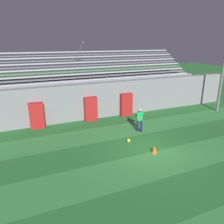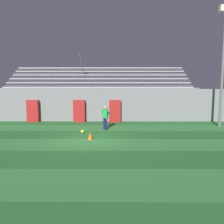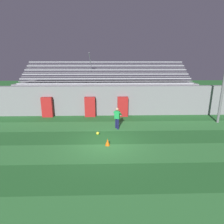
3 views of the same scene
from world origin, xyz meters
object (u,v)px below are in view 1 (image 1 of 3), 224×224
Objects in this scene: padding_pillar_gate_left at (91,109)px; padding_pillar_gate_right at (126,105)px; padding_pillar_far_left at (37,116)px; soccer_ball at (129,141)px; goalkeeper at (140,118)px; traffic_cone at (155,149)px.

padding_pillar_gate_right is at bearing 0.00° from padding_pillar_gate_left.
soccer_ball is (4.87, -4.59, -0.82)m from padding_pillar_far_left.
padding_pillar_gate_right is 3.45m from goalkeeper.
soccer_ball is 1.89m from traffic_cone.
soccer_ball is at bearing -43.31° from padding_pillar_far_left.
padding_pillar_gate_left is 4.75m from soccer_ball.
soccer_ball is (-1.44, -1.21, -0.84)m from goalkeeper.
padding_pillar_far_left is 1.11× the size of goalkeeper.
padding_pillar_gate_right is 6.55m from traffic_cone.
padding_pillar_gate_left is at bearing 180.00° from padding_pillar_gate_right.
padding_pillar_gate_left is 4.12m from goalkeeper.
goalkeeper is (-0.70, -3.38, 0.03)m from padding_pillar_gate_right.
padding_pillar_gate_right is 1.00× the size of padding_pillar_far_left.
traffic_cone is at bearing -75.85° from padding_pillar_gate_left.
goalkeeper is at bearing -28.21° from padding_pillar_far_left.
padding_pillar_gate_right is (3.04, 0.00, 0.00)m from padding_pillar_gate_left.
traffic_cone is (1.60, -6.35, -0.72)m from padding_pillar_gate_left.
padding_pillar_gate_left is 4.42× the size of traffic_cone.
traffic_cone is (-1.44, -6.35, -0.72)m from padding_pillar_gate_right.
padding_pillar_gate_left is 1.00× the size of padding_pillar_far_left.
goalkeeper is 3.98× the size of traffic_cone.
padding_pillar_far_left is at bearing 151.79° from goalkeeper.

